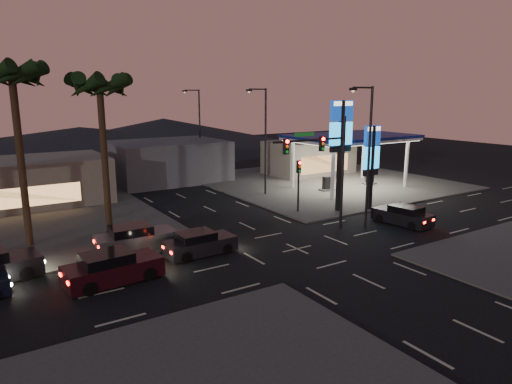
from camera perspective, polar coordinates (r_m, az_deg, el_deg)
ground at (r=28.85m, az=5.16°, el=-7.09°), size 140.00×140.00×0.00m
corner_lot_ne at (r=50.66m, az=8.38°, el=1.32°), size 24.00×24.00×0.12m
gas_station at (r=47.05m, az=11.78°, el=6.54°), size 12.20×8.20×5.47m
convenience_store at (r=55.39m, az=6.61°, el=4.32°), size 10.00×6.00×4.00m
pylon_sign_tall at (r=37.09m, az=10.57°, el=7.18°), size 2.20×0.35×9.00m
pylon_sign_short at (r=38.34m, az=14.23°, el=4.56°), size 1.60×0.35×7.00m
traffic_signal_mast at (r=31.46m, az=8.54°, el=4.25°), size 6.10×0.39×8.00m
pedestal_signal at (r=36.72m, az=5.36°, el=1.81°), size 0.32×0.39×4.30m
streetlight_near at (r=32.79m, az=13.73°, el=5.21°), size 2.14×0.25×10.00m
streetlight_mid at (r=42.74m, az=0.97°, el=7.11°), size 2.14×0.25×10.00m
streetlight_far at (r=54.90m, az=-7.24°, el=8.14°), size 2.14×0.25×10.00m
palm_a at (r=31.89m, az=-18.91°, el=11.42°), size 4.41×4.41×10.86m
palm_b at (r=31.05m, az=-28.13°, el=11.66°), size 4.41×4.41×11.46m
building_far_west at (r=44.15m, az=-28.55°, el=0.91°), size 16.00×8.00×4.00m
building_far_mid at (r=51.54m, az=-10.99°, el=3.82°), size 12.00×9.00×4.40m
hill_right at (r=87.70m, az=-11.44°, el=7.36°), size 50.00×50.00×5.00m
hill_center at (r=83.47m, az=-21.10°, el=6.22°), size 60.00×60.00×4.00m
car_lane_a_front at (r=27.81m, az=-7.11°, el=-6.43°), size 4.45×1.97×1.43m
car_lane_a_mid at (r=24.79m, az=-17.57°, el=-9.07°), size 5.10×2.42×1.62m
car_lane_b_front at (r=29.25m, az=-14.86°, el=-5.65°), size 5.01×2.27×1.60m
suv_station at (r=35.54m, az=17.91°, el=-2.80°), size 2.29×4.50×1.44m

